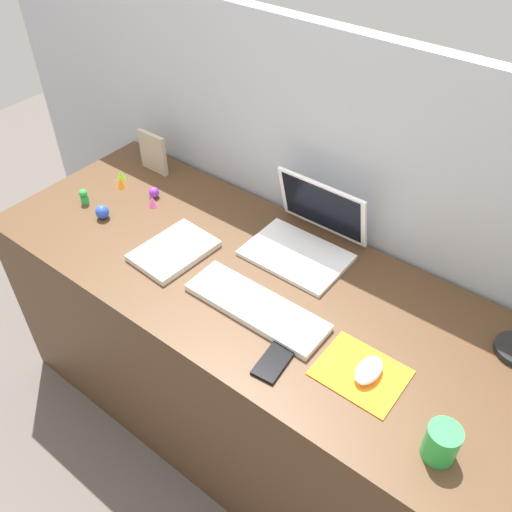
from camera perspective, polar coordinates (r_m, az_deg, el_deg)
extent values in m
plane|color=#59514C|center=(2.16, -0.52, -16.41)|extent=(6.00, 6.00, 0.00)
cube|color=#B2B7C1|center=(1.86, 6.41, 2.72)|extent=(2.89, 0.05, 1.35)
cube|color=#4C331E|center=(1.86, -0.60, -10.36)|extent=(1.69, 0.66, 0.74)
cube|color=white|center=(1.64, 4.23, 0.09)|extent=(0.30, 0.21, 0.01)
cube|color=white|center=(1.67, 6.96, 5.12)|extent=(0.30, 0.06, 0.20)
cube|color=black|center=(1.66, 6.86, 5.07)|extent=(0.27, 0.05, 0.17)
cube|color=white|center=(1.48, 0.04, -5.35)|extent=(0.41, 0.13, 0.02)
cube|color=orange|center=(1.38, 10.89, -11.90)|extent=(0.21, 0.17, 0.00)
ellipsoid|color=white|center=(1.36, 11.71, -11.62)|extent=(0.06, 0.10, 0.03)
cube|color=black|center=(1.37, 1.95, -10.88)|extent=(0.08, 0.13, 0.01)
cube|color=silver|center=(1.67, -8.56, 0.56)|extent=(0.19, 0.25, 0.02)
cube|color=#B2A58C|center=(2.02, -10.72, 10.58)|extent=(0.12, 0.02, 0.15)
cylinder|color=green|center=(1.27, 18.81, -17.99)|extent=(0.07, 0.07, 0.09)
ellipsoid|color=purple|center=(1.91, -10.62, 6.56)|extent=(0.03, 0.03, 0.04)
ellipsoid|color=blue|center=(1.85, -15.79, 4.46)|extent=(0.04, 0.04, 0.05)
cone|color=pink|center=(1.87, -10.79, 5.64)|extent=(0.03, 0.03, 0.04)
cone|color=orange|center=(1.99, -13.95, 7.49)|extent=(0.03, 0.03, 0.04)
cone|color=#8CDB33|center=(2.03, -13.96, 8.23)|extent=(0.03, 0.03, 0.04)
cylinder|color=green|center=(1.94, -17.47, 5.66)|extent=(0.03, 0.03, 0.03)
sphere|color=green|center=(1.93, -17.63, 6.29)|extent=(0.03, 0.03, 0.03)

